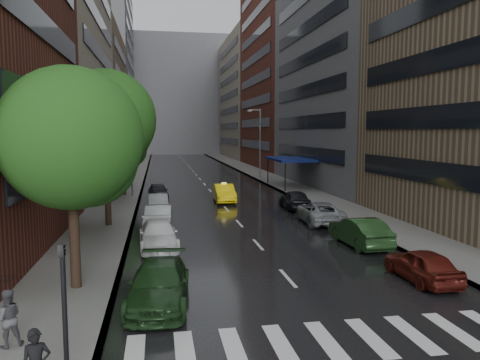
% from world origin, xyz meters
% --- Properties ---
extents(ground, '(220.00, 220.00, 0.00)m').
position_xyz_m(ground, '(0.00, 0.00, 0.00)').
color(ground, gray).
rests_on(ground, ground).
extents(road, '(14.00, 140.00, 0.01)m').
position_xyz_m(road, '(0.00, 50.00, 0.01)').
color(road, black).
rests_on(road, ground).
extents(sidewalk_left, '(4.00, 140.00, 0.15)m').
position_xyz_m(sidewalk_left, '(-9.00, 50.00, 0.07)').
color(sidewalk_left, gray).
rests_on(sidewalk_left, ground).
extents(sidewalk_right, '(4.00, 140.00, 0.15)m').
position_xyz_m(sidewalk_right, '(9.00, 50.00, 0.07)').
color(sidewalk_right, gray).
rests_on(sidewalk_right, ground).
extents(crosswalk, '(13.15, 2.80, 0.01)m').
position_xyz_m(crosswalk, '(0.20, -2.00, 0.01)').
color(crosswalk, silver).
rests_on(crosswalk, ground).
extents(buildings_left, '(8.00, 108.00, 38.00)m').
position_xyz_m(buildings_left, '(-15.00, 58.79, 15.99)').
color(buildings_left, maroon).
rests_on(buildings_left, ground).
extents(buildings_right, '(8.05, 109.10, 36.00)m').
position_xyz_m(buildings_right, '(15.00, 56.70, 15.03)').
color(buildings_right, '#937A5B').
rests_on(buildings_right, ground).
extents(building_far, '(40.00, 14.00, 32.00)m').
position_xyz_m(building_far, '(0.00, 118.00, 16.00)').
color(building_far, slate).
rests_on(building_far, ground).
extents(tree_near, '(5.46, 5.46, 8.70)m').
position_xyz_m(tree_near, '(-8.60, 3.94, 5.95)').
color(tree_near, '#382619').
rests_on(tree_near, ground).
extents(tree_mid, '(6.38, 6.38, 10.17)m').
position_xyz_m(tree_mid, '(-8.60, 16.32, 6.97)').
color(tree_mid, '#382619').
rests_on(tree_mid, ground).
extents(tree_far, '(4.70, 4.70, 7.49)m').
position_xyz_m(tree_far, '(-8.60, 31.11, 5.12)').
color(tree_far, '#382619').
rests_on(tree_far, ground).
extents(taxi, '(1.73, 4.80, 1.57)m').
position_xyz_m(taxi, '(0.34, 25.83, 0.79)').
color(taxi, yellow).
rests_on(taxi, ground).
extents(parked_cars_left, '(2.53, 31.41, 1.53)m').
position_xyz_m(parked_cars_left, '(-5.40, 13.91, 0.73)').
color(parked_cars_left, '#1D3C1B').
rests_on(parked_cars_left, ground).
extents(parked_cars_right, '(2.78, 22.80, 1.58)m').
position_xyz_m(parked_cars_right, '(5.40, 12.94, 0.75)').
color(parked_cars_right, '#591811').
rests_on(parked_cars_right, ground).
extents(ped_black_umbrella, '(0.98, 0.98, 2.09)m').
position_xyz_m(ped_black_umbrella, '(-9.63, -1.05, 1.39)').
color(ped_black_umbrella, '#525156').
rests_on(ped_black_umbrella, sidewalk_left).
extents(traffic_light, '(0.18, 0.15, 3.45)m').
position_xyz_m(traffic_light, '(-7.60, -3.45, 2.23)').
color(traffic_light, black).
rests_on(traffic_light, sidewalk_left).
extents(street_lamp_left, '(1.74, 0.22, 9.00)m').
position_xyz_m(street_lamp_left, '(-7.72, 30.00, 4.89)').
color(street_lamp_left, gray).
rests_on(street_lamp_left, sidewalk_left).
extents(street_lamp_right, '(1.74, 0.22, 9.00)m').
position_xyz_m(street_lamp_right, '(7.72, 45.00, 4.89)').
color(street_lamp_right, gray).
rests_on(street_lamp_right, sidewalk_right).
extents(awning, '(4.00, 8.00, 3.12)m').
position_xyz_m(awning, '(8.98, 35.00, 3.13)').
color(awning, navy).
rests_on(awning, sidewalk_right).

